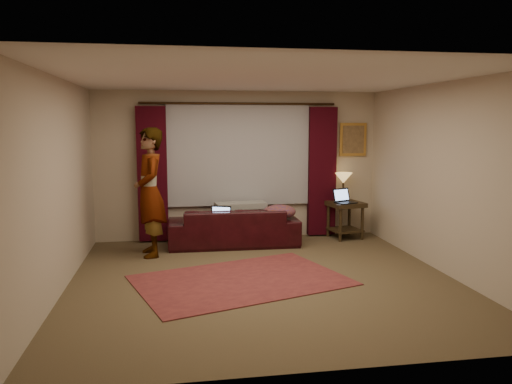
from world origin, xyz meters
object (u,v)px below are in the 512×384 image
end_table (345,220)px  tiffany_lamp (343,187)px  laptop_sofa (219,215)px  laptop_table (346,196)px  sofa (234,219)px  person (150,192)px

end_table → tiffany_lamp: size_ratio=1.30×
laptop_sofa → end_table: 2.33m
laptop_table → tiffany_lamp: bearing=57.8°
sofa → laptop_table: size_ratio=5.76×
sofa → person: person is taller
sofa → laptop_table: (1.99, 0.05, 0.34)m
end_table → person: 3.50m
tiffany_lamp → laptop_table: (-0.05, -0.32, -0.13)m
laptop_sofa → tiffany_lamp: size_ratio=0.72×
end_table → person: (-3.37, -0.65, 0.66)m
end_table → laptop_table: 0.47m
sofa → end_table: bearing=-173.9°
laptop_sofa → laptop_table: size_ratio=0.97×
laptop_sofa → sofa: bearing=56.3°
tiffany_lamp → laptop_table: size_ratio=1.34×
tiffany_lamp → end_table: bearing=-94.5°
sofa → laptop_table: laptop_table is taller
laptop_table → end_table: bearing=51.1°
laptop_table → person: bearing=166.1°
laptop_sofa → person: 1.20m
laptop_table → person: 3.38m
tiffany_lamp → person: 3.49m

